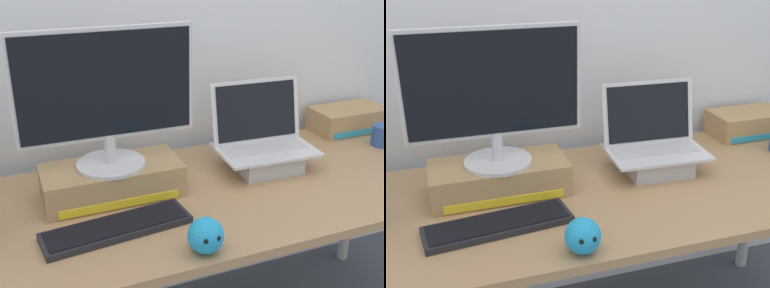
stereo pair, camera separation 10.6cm
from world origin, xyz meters
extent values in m
cube|color=#A87F56|center=(0.00, 0.00, 0.70)|extent=(2.01, 0.74, 0.03)
cylinder|color=#B2B2B7|center=(0.95, 0.31, 0.34)|extent=(0.05, 0.05, 0.68)
cube|color=#A88456|center=(-0.24, 0.10, 0.77)|extent=(0.45, 0.20, 0.11)
cube|color=yellow|center=(-0.24, -0.01, 0.73)|extent=(0.38, 0.00, 0.03)
cylinder|color=silver|center=(-0.24, 0.10, 0.82)|extent=(0.22, 0.22, 0.01)
cylinder|color=silver|center=(-0.24, 0.10, 0.88)|extent=(0.04, 0.04, 0.10)
cube|color=silver|center=(-0.24, 0.10, 1.09)|extent=(0.55, 0.03, 0.34)
cube|color=black|center=(-0.24, 0.08, 1.09)|extent=(0.53, 0.01, 0.32)
cube|color=#ADADB2|center=(0.32, 0.09, 0.75)|extent=(0.23, 0.21, 0.07)
cube|color=silver|center=(0.32, 0.09, 0.78)|extent=(0.36, 0.25, 0.01)
cube|color=#B7B7BC|center=(0.32, 0.10, 0.79)|extent=(0.31, 0.14, 0.00)
cube|color=silver|center=(0.33, 0.18, 0.90)|extent=(0.35, 0.08, 0.23)
cube|color=black|center=(0.33, 0.17, 0.90)|extent=(0.32, 0.06, 0.20)
cube|color=black|center=(-0.28, -0.12, 0.72)|extent=(0.44, 0.17, 0.02)
cube|color=black|center=(-0.28, -0.12, 0.73)|extent=(0.41, 0.15, 0.00)
cylinder|color=#2D4C93|center=(0.87, 0.10, 0.75)|extent=(0.08, 0.08, 0.09)
sphere|color=#2393CC|center=(-0.09, -0.31, 0.76)|extent=(0.10, 0.10, 0.10)
sphere|color=black|center=(-0.10, -0.35, 0.77)|extent=(0.01, 0.01, 0.01)
sphere|color=black|center=(-0.07, -0.35, 0.77)|extent=(0.01, 0.01, 0.01)
cube|color=#A88456|center=(0.86, 0.30, 0.76)|extent=(0.32, 0.18, 0.10)
cube|color=#2899BC|center=(0.86, 0.20, 0.73)|extent=(0.27, 0.00, 0.02)
camera|label=1|loc=(-0.54, -1.33, 1.50)|focal=46.09mm
camera|label=2|loc=(-0.44, -1.37, 1.50)|focal=46.09mm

